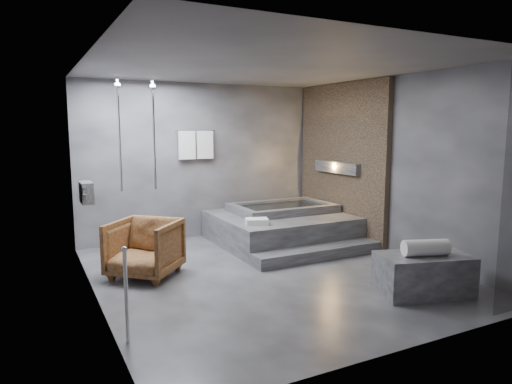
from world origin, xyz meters
TOP-DOWN VIEW (x-y plane):
  - room at (0.40, 0.24)m, footprint 5.00×5.04m
  - tub_deck at (1.05, 1.45)m, footprint 2.20×2.00m
  - tub_step at (1.05, 0.27)m, footprint 2.20×0.36m
  - concrete_bench at (1.32, -1.55)m, footprint 1.21×0.88m
  - driftwood_chair at (-1.54, 0.66)m, footprint 1.20×1.20m
  - rolled_towel at (1.29, -1.58)m, footprint 0.58×0.37m
  - deck_towel at (0.29, 0.89)m, footprint 0.41×0.35m

SIDE VIEW (x-z plane):
  - tub_step at x=1.05m, z-range 0.00..0.18m
  - concrete_bench at x=1.32m, z-range 0.00..0.49m
  - tub_deck at x=1.05m, z-range 0.00..0.50m
  - driftwood_chair at x=-1.54m, z-range 0.00..0.78m
  - deck_towel at x=0.29m, z-range 0.50..0.59m
  - rolled_towel at x=1.29m, z-range 0.49..0.69m
  - room at x=0.40m, z-range 0.32..3.14m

